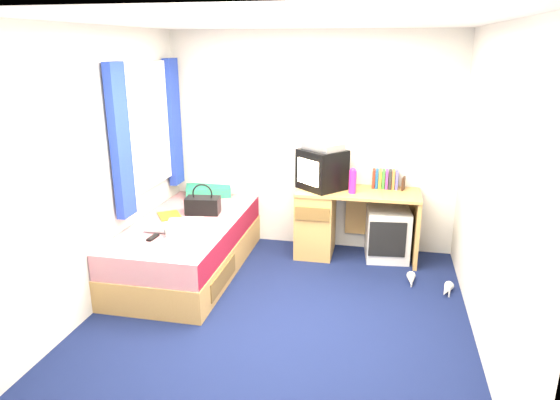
% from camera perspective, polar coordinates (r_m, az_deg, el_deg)
% --- Properties ---
extents(ground, '(3.40, 3.40, 0.00)m').
position_cam_1_polar(ground, '(4.42, -0.11, -13.04)').
color(ground, '#0C1438').
rests_on(ground, ground).
extents(room_shell, '(3.40, 3.40, 3.40)m').
position_cam_1_polar(room_shell, '(3.90, -0.12, 5.70)').
color(room_shell, white).
rests_on(room_shell, ground).
extents(bed, '(1.01, 2.00, 0.54)m').
position_cam_1_polar(bed, '(5.21, -10.41, -5.20)').
color(bed, tan).
rests_on(bed, ground).
extents(pillow, '(0.59, 0.49, 0.11)m').
position_cam_1_polar(pillow, '(5.93, -8.19, 1.07)').
color(pillow, teal).
rests_on(pillow, bed).
extents(desk, '(1.30, 0.55, 0.75)m').
position_cam_1_polar(desk, '(5.51, 5.92, -2.19)').
color(desk, tan).
rests_on(desk, ground).
extents(storage_cube, '(0.49, 0.49, 0.56)m').
position_cam_1_polar(storage_cube, '(5.54, 12.17, -3.79)').
color(storage_cube, silver).
rests_on(storage_cube, ground).
extents(crt_tv, '(0.58, 0.58, 0.43)m').
position_cam_1_polar(crt_tv, '(5.36, 4.81, 3.51)').
color(crt_tv, black).
rests_on(crt_tv, desk).
extents(vcr, '(0.47, 0.45, 0.07)m').
position_cam_1_polar(vcr, '(5.31, 4.92, 6.14)').
color(vcr, '#AEAEB0').
rests_on(vcr, crt_tv).
extents(book_row, '(0.27, 0.13, 0.20)m').
position_cam_1_polar(book_row, '(5.51, 11.92, 2.36)').
color(book_row, maroon).
rests_on(book_row, desk).
extents(picture_frame, '(0.04, 0.12, 0.14)m').
position_cam_1_polar(picture_frame, '(5.49, 13.91, 1.84)').
color(picture_frame, '#331C11').
rests_on(picture_frame, desk).
extents(pink_water_bottle, '(0.09, 0.09, 0.24)m').
position_cam_1_polar(pink_water_bottle, '(5.25, 8.29, 2.04)').
color(pink_water_bottle, '#E72095').
rests_on(pink_water_bottle, desk).
extents(aerosol_can, '(0.06, 0.06, 0.17)m').
position_cam_1_polar(aerosol_can, '(5.46, 7.17, 2.28)').
color(aerosol_can, silver).
rests_on(aerosol_can, desk).
extents(handbag, '(0.37, 0.24, 0.32)m').
position_cam_1_polar(handbag, '(5.28, -8.81, -0.54)').
color(handbag, black).
rests_on(handbag, bed).
extents(towel, '(0.40, 0.36, 0.11)m').
position_cam_1_polar(towel, '(4.77, -10.74, -3.13)').
color(towel, silver).
rests_on(towel, bed).
extents(magazine, '(0.33, 0.35, 0.01)m').
position_cam_1_polar(magazine, '(5.29, -12.52, -1.74)').
color(magazine, yellow).
rests_on(magazine, bed).
extents(water_bottle, '(0.20, 0.07, 0.07)m').
position_cam_1_polar(water_bottle, '(4.85, -14.01, -3.28)').
color(water_bottle, silver).
rests_on(water_bottle, bed).
extents(colour_swatch_fan, '(0.22, 0.07, 0.01)m').
position_cam_1_polar(colour_swatch_fan, '(4.62, -11.83, -4.56)').
color(colour_swatch_fan, yellow).
rests_on(colour_swatch_fan, bed).
extents(remote_control, '(0.06, 0.16, 0.02)m').
position_cam_1_polar(remote_control, '(4.72, -14.33, -4.17)').
color(remote_control, black).
rests_on(remote_control, bed).
extents(window_assembly, '(0.11, 1.42, 1.40)m').
position_cam_1_polar(window_assembly, '(5.26, -14.83, 7.78)').
color(window_assembly, silver).
rests_on(window_assembly, room_shell).
extents(white_heels, '(0.44, 0.37, 0.09)m').
position_cam_1_polar(white_heels, '(5.04, 16.61, -9.30)').
color(white_heels, silver).
rests_on(white_heels, ground).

